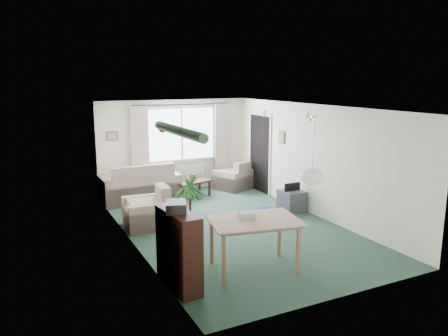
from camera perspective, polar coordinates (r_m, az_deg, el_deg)
name	(u,v)px	position (r m, az deg, el deg)	size (l,w,h in m)	color
ground	(231,226)	(8.88, 0.86, -7.64)	(6.50, 6.50, 0.00)	#2A4638
window	(181,134)	(11.51, -5.58, 4.44)	(1.80, 0.03, 1.30)	white
curtain_rod	(182,105)	(11.37, -5.51, 8.24)	(2.60, 0.03, 0.03)	black
curtain_left	(140,146)	(11.10, -10.93, 2.81)	(0.45, 0.08, 2.00)	beige
curtain_right	(223,141)	(11.90, -0.19, 3.61)	(0.45, 0.08, 2.00)	beige
radiator	(183,175)	(11.66, -5.40, -0.96)	(1.20, 0.10, 0.55)	white
doorway	(260,154)	(11.44, 4.72, 1.87)	(0.03, 0.95, 2.00)	black
pendant_lamp	(312,177)	(6.70, 11.43, -1.10)	(0.36, 0.36, 0.36)	white
tinsel_garland	(178,131)	(5.54, -5.96, 4.82)	(1.60, 1.60, 0.12)	#196626
bauble_cluster_a	(264,111)	(9.83, 5.30, 7.43)	(0.20, 0.20, 0.20)	silver
bauble_cluster_b	(308,114)	(9.01, 10.96, 6.90)	(0.20, 0.20, 0.20)	silver
wall_picture_back	(112,136)	(11.01, -14.40, 4.06)	(0.28, 0.03, 0.22)	brown
wall_picture_right	(282,137)	(10.52, 7.55, 3.98)	(0.03, 0.24, 0.30)	brown
sofa	(139,181)	(10.85, -11.00, -1.72)	(1.86, 0.98, 0.93)	tan
armchair_corner	(233,175)	(11.76, 1.23, -0.89)	(0.85, 0.81, 0.76)	#BFB090
armchair_left	(147,207)	(8.90, -10.04, -5.02)	(0.91, 0.86, 0.82)	beige
coffee_table	(192,189)	(11.02, -4.23, -2.71)	(0.92, 0.51, 0.41)	black
photo_frame	(193,178)	(10.93, -4.12, -1.29)	(0.12, 0.02, 0.16)	brown
bookshelf	(179,250)	(6.28, -5.93, -10.57)	(0.31, 0.92, 1.13)	black
hifi_box	(176,207)	(6.06, -6.29, -5.04)	(0.28, 0.35, 0.14)	#313035
houseplant	(190,205)	(8.15, -4.45, -4.83)	(0.54, 0.54, 1.25)	#1C5420
dining_table	(254,245)	(6.89, 3.89, -10.00)	(1.26, 0.84, 0.79)	#A27958
gift_box	(247,216)	(6.77, 2.99, -6.28)	(0.25, 0.18, 0.12)	silver
tv_cube	(292,201)	(9.91, 8.84, -4.28)	(0.48, 0.52, 0.48)	#37373C
pet_bed	(267,213)	(9.53, 5.62, -5.92)	(0.65, 0.65, 0.13)	#204C96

